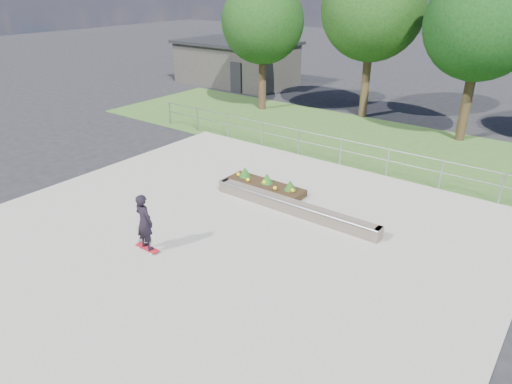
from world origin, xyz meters
TOP-DOWN VIEW (x-y plane):
  - ground at (0.00, 0.00)m, footprint 120.00×120.00m
  - grass_verge at (0.00, 11.00)m, footprint 30.00×8.00m
  - concrete_slab at (0.00, 0.00)m, footprint 15.00×15.00m
  - fence at (0.00, 7.50)m, footprint 20.06×0.06m
  - building at (-14.00, 18.00)m, footprint 8.40×5.40m
  - tree_far_left at (-8.00, 13.00)m, footprint 4.55×4.55m
  - tree_mid_left at (-2.50, 15.00)m, footprint 5.25×5.25m
  - tree_mid_right at (3.00, 14.00)m, footprint 4.90×4.90m
  - grind_ledge at (0.79, 2.73)m, footprint 6.00×0.44m
  - planter_bed at (-0.98, 3.52)m, footprint 3.00×1.20m
  - skateboarder at (-1.26, -1.64)m, footprint 0.80×0.43m

SIDE VIEW (x-z plane):
  - ground at x=0.00m, z-range 0.00..0.00m
  - grass_verge at x=0.00m, z-range 0.00..0.02m
  - concrete_slab at x=0.00m, z-range 0.00..0.06m
  - planter_bed at x=-0.98m, z-range -0.06..0.55m
  - grind_ledge at x=0.79m, z-range 0.05..0.48m
  - fence at x=0.00m, z-range 0.17..1.37m
  - skateboarder at x=-1.26m, z-range 0.09..1.81m
  - building at x=-14.00m, z-range 0.01..3.01m
  - tree_far_left at x=-8.00m, z-range 1.28..8.43m
  - tree_mid_right at x=3.00m, z-range 1.38..9.08m
  - tree_mid_left at x=-2.50m, z-range 1.48..9.73m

